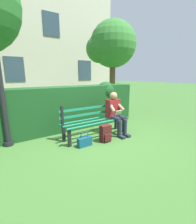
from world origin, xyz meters
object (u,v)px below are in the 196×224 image
object	(u,v)px
tree	(111,46)
handbag	(85,141)
backpack	(106,134)
park_bench	(94,120)
person_seated	(115,112)

from	to	relation	value
tree	handbag	world-z (taller)	tree
backpack	handbag	bearing A→B (deg)	-5.72
park_bench	tree	bearing A→B (deg)	-134.52
person_seated	backpack	size ratio (longest dim) A/B	2.76
person_seated	backpack	world-z (taller)	person_seated
park_bench	backpack	size ratio (longest dim) A/B	4.38
tree	backpack	distance (m)	5.12
tree	handbag	size ratio (longest dim) A/B	11.07
park_bench	backpack	xyz separation A→B (m)	(-0.02, 0.49, -0.24)
park_bench	backpack	distance (m)	0.54
handbag	park_bench	bearing A→B (deg)	-142.67
park_bench	tree	world-z (taller)	tree
park_bench	handbag	size ratio (longest dim) A/B	5.04
person_seated	handbag	distance (m)	1.30
handbag	tree	bearing A→B (deg)	-135.76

